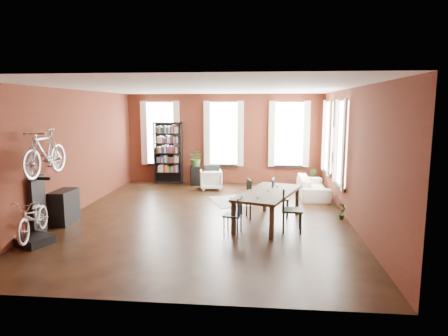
# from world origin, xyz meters

# --- Properties ---
(room) EXTENTS (9.00, 9.04, 3.22)m
(room) POSITION_xyz_m (0.25, 0.62, 2.14)
(room) COLOR black
(room) RESTS_ON ground
(dining_table) EXTENTS (1.72, 2.49, 0.78)m
(dining_table) POSITION_xyz_m (1.54, -0.47, 0.39)
(dining_table) COLOR #443929
(dining_table) RESTS_ON ground
(dining_chair_a) EXTENTS (0.44, 0.44, 0.81)m
(dining_chair_a) POSITION_xyz_m (0.76, -1.24, 0.41)
(dining_chair_a) COLOR #183235
(dining_chair_a) RESTS_ON ground
(dining_chair_b) EXTENTS (0.56, 0.56, 0.98)m
(dining_chair_b) POSITION_xyz_m (0.88, -0.09, 0.49)
(dining_chair_b) COLOR #1E301C
(dining_chair_b) RESTS_ON ground
(dining_chair_c) EXTENTS (0.47, 0.47, 0.99)m
(dining_chair_c) POSITION_xyz_m (2.06, -1.01, 0.49)
(dining_chair_c) COLOR black
(dining_chair_c) RESTS_ON ground
(dining_chair_d) EXTENTS (0.49, 0.49, 0.96)m
(dining_chair_d) POSITION_xyz_m (1.86, 0.20, 0.48)
(dining_chair_d) COLOR #163032
(dining_chair_d) RESTS_ON ground
(bookshelf) EXTENTS (1.00, 0.32, 2.20)m
(bookshelf) POSITION_xyz_m (-2.00, 4.30, 1.10)
(bookshelf) COLOR black
(bookshelf) RESTS_ON ground
(white_armchair) EXTENTS (0.82, 0.79, 0.72)m
(white_armchair) POSITION_xyz_m (-0.33, 3.36, 0.36)
(white_armchair) COLOR white
(white_armchair) RESTS_ON ground
(cream_sofa) EXTENTS (0.61, 2.08, 0.81)m
(cream_sofa) POSITION_xyz_m (2.95, 2.60, 0.41)
(cream_sofa) COLOR beige
(cream_sofa) RESTS_ON ground
(striped_rug) EXTENTS (1.40, 1.72, 0.01)m
(striped_rug) POSITION_xyz_m (0.44, 1.67, 0.01)
(striped_rug) COLOR black
(striped_rug) RESTS_ON ground
(bike_trainer) EXTENTS (0.76, 0.76, 0.17)m
(bike_trainer) POSITION_xyz_m (-3.18, -2.39, 0.09)
(bike_trainer) COLOR black
(bike_trainer) RESTS_ON ground
(bike_wall_rack) EXTENTS (0.16, 0.60, 1.30)m
(bike_wall_rack) POSITION_xyz_m (-3.40, -1.80, 0.65)
(bike_wall_rack) COLOR black
(bike_wall_rack) RESTS_ON ground
(console_table) EXTENTS (0.40, 0.80, 0.80)m
(console_table) POSITION_xyz_m (-3.28, -0.90, 0.40)
(console_table) COLOR black
(console_table) RESTS_ON ground
(plant_stand) EXTENTS (0.41, 0.41, 0.67)m
(plant_stand) POSITION_xyz_m (-0.97, 4.01, 0.33)
(plant_stand) COLOR black
(plant_stand) RESTS_ON ground
(plant_by_sofa) EXTENTS (0.44, 0.68, 0.29)m
(plant_by_sofa) POSITION_xyz_m (3.09, 4.21, 0.14)
(plant_by_sofa) COLOR #335D25
(plant_by_sofa) RESTS_ON ground
(plant_small) EXTENTS (0.47, 0.46, 0.16)m
(plant_small) POSITION_xyz_m (3.35, 0.08, 0.08)
(plant_small) COLOR #295120
(plant_small) RESTS_ON ground
(bicycle_floor) EXTENTS (0.68, 0.89, 1.53)m
(bicycle_floor) POSITION_xyz_m (-3.15, -2.40, 0.93)
(bicycle_floor) COLOR beige
(bicycle_floor) RESTS_ON bike_trainer
(bicycle_hung) EXTENTS (0.47, 1.00, 1.66)m
(bicycle_hung) POSITION_xyz_m (-3.15, -1.80, 2.13)
(bicycle_hung) COLOR #A5A8AD
(bicycle_hung) RESTS_ON bike_wall_rack
(plant_on_stand) EXTENTS (0.73, 0.76, 0.47)m
(plant_on_stand) POSITION_xyz_m (-0.92, 3.97, 0.90)
(plant_on_stand) COLOR #295A24
(plant_on_stand) RESTS_ON plant_stand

